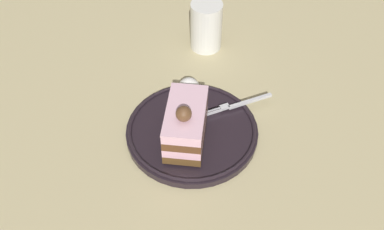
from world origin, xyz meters
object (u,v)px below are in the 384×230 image
object	(u,v)px
dessert_plate	(192,131)
cake_slice	(186,124)
fork	(236,103)
whipped_cream_dollop	(189,89)
drink_glass_near	(206,28)

from	to	relation	value
dessert_plate	cake_slice	bearing A→B (deg)	49.08
cake_slice	fork	xyz separation A→B (m)	(-0.10, -0.05, -0.03)
whipped_cream_dollop	fork	bearing A→B (deg)	152.38
drink_glass_near	fork	bearing A→B (deg)	87.58
fork	drink_glass_near	size ratio (longest dim) A/B	1.27
drink_glass_near	cake_slice	bearing A→B (deg)	64.30
whipped_cream_dollop	drink_glass_near	xyz separation A→B (m)	(-0.08, -0.15, 0.00)
dessert_plate	fork	world-z (taller)	fork
cake_slice	fork	world-z (taller)	cake_slice
dessert_plate	whipped_cream_dollop	world-z (taller)	whipped_cream_dollop
dessert_plate	whipped_cream_dollop	bearing A→B (deg)	-103.53
drink_glass_near	whipped_cream_dollop	bearing A→B (deg)	61.64
dessert_plate	drink_glass_near	xyz separation A→B (m)	(-0.10, -0.21, 0.03)
dessert_plate	fork	size ratio (longest dim) A/B	1.76
cake_slice	fork	distance (m)	0.12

